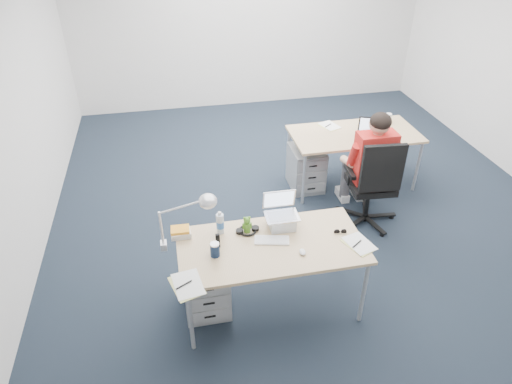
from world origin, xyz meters
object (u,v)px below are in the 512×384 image
book_stack (181,232)px  desk_lamp (180,222)px  dark_laptop (374,130)px  far_cup (388,118)px  office_chair (369,199)px  cordless_phone (218,241)px  drawer_pedestal_near (206,283)px  can_koozie (215,250)px  headphones (247,230)px  desk_far (354,136)px  drawer_pedestal_far (306,168)px  seated_person (367,164)px  wireless_keyboard (272,240)px  desk_near (271,248)px  sunglasses (340,232)px  silver_laptop (282,213)px  bear_figurine (247,224)px  water_bottle (220,222)px  computer_mouse (303,252)px

book_stack → desk_lamp: size_ratio=0.34×
desk_lamp → dark_laptop: bearing=54.5°
desk_lamp → far_cup: desk_lamp is taller
office_chair → cordless_phone: office_chair is taller
book_stack → office_chair: bearing=19.2°
drawer_pedestal_near → can_koozie: can_koozie is taller
headphones → far_cup: size_ratio=1.88×
desk_far → drawer_pedestal_far: 0.73m
seated_person → can_koozie: size_ratio=10.53×
drawer_pedestal_far → wireless_keyboard: (-0.91, -1.88, 0.46)m
drawer_pedestal_far → drawer_pedestal_near: bearing=-129.7°
desk_far → can_koozie: size_ratio=12.45×
headphones → desk_lamp: size_ratio=0.42×
drawer_pedestal_near → headphones: 0.64m
book_stack → dark_laptop: bearing=30.3°
desk_near → sunglasses: sunglasses is taller
wireless_keyboard → sunglasses: size_ratio=2.58×
seated_person → sunglasses: 1.42m
office_chair → drawer_pedestal_far: (-0.48, 0.90, -0.04)m
sunglasses → desk_lamp: 1.41m
seated_person → headphones: (-1.57, -1.00, 0.07)m
silver_laptop → wireless_keyboard: silver_laptop is taller
wireless_keyboard → book_stack: 0.80m
desk_far → bear_figurine: (-1.70, -1.68, 0.13)m
book_stack → drawer_pedestal_far: bearing=44.6°
headphones → wireless_keyboard: bearing=-48.0°
desk_near → desk_far: (1.53, 1.89, 0.00)m
seated_person → dark_laptop: (0.26, 0.47, 0.18)m
seated_person → wireless_keyboard: 1.82m
water_bottle → seated_person: bearing=28.0°
drawer_pedestal_far → far_cup: 1.27m
water_bottle → bear_figurine: bearing=-9.4°
dark_laptop → book_stack: bearing=-127.8°
wireless_keyboard → can_koozie: can_koozie is taller
water_bottle → desk_near: bearing=-32.2°
bear_figurine → desk_lamp: desk_lamp is taller
cordless_phone → sunglasses: bearing=-0.5°
drawer_pedestal_near → water_bottle: water_bottle is taller
desk_lamp → drawer_pedestal_near: bearing=14.6°
seated_person → bear_figurine: seated_person is taller
desk_near → drawer_pedestal_near: bearing=168.7°
drawer_pedestal_near → far_cup: bearing=37.1°
headphones → computer_mouse: bearing=-48.8°
desk_near → far_cup: bearing=45.6°
desk_far → sunglasses: size_ratio=13.85×
seated_person → drawer_pedestal_near: (-1.99, -1.10, -0.40)m
headphones → book_stack: book_stack is taller
office_chair → wireless_keyboard: size_ratio=3.75×
drawer_pedestal_near → desk_lamp: desk_lamp is taller
desk_near → seated_person: (1.41, 1.21, -0.01)m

